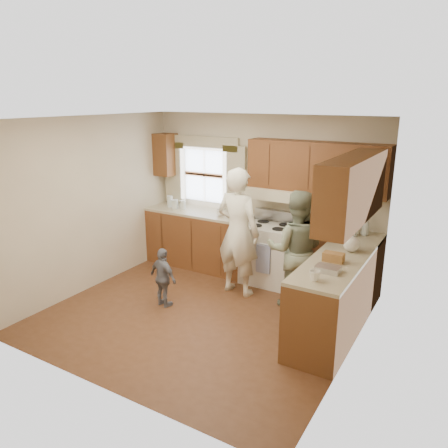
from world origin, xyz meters
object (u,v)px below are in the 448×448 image
Objects in this scene: stove at (270,253)px; child at (163,278)px; woman_right at (296,250)px; woman_left at (238,232)px.

stove reaches higher than child.
stove is at bearing -109.06° from child.
woman_right is (0.63, -0.59, 0.34)m from stove.
child is (-0.88, -1.48, -0.06)m from stove.
child is at bearing -120.77° from stove.
child is (-1.51, -0.90, -0.39)m from woman_right.
woman_left is 1.21m from child.
woman_left reaches higher than child.
stove is 0.58× the size of woman_left.
stove is 0.67× the size of woman_right.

